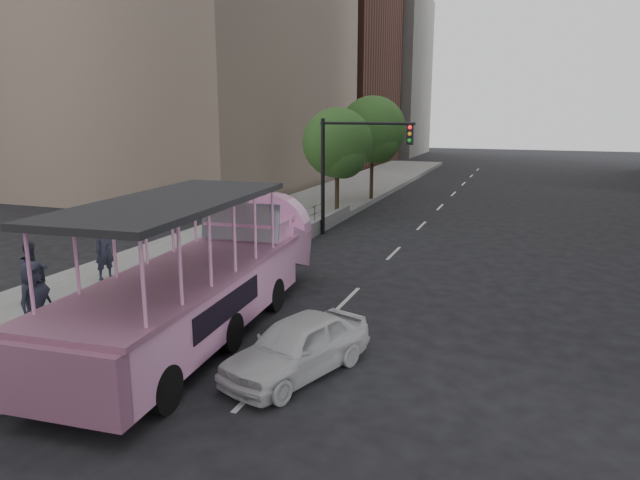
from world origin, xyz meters
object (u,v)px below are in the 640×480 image
Objects in this scene: car at (297,346)px; street_tree_near at (339,146)px; duck_boat at (207,278)px; street_tree_far at (374,132)px; pedestrian_mid at (33,272)px; pedestrian_far at (35,301)px; parking_sign at (232,235)px; traffic_signal at (348,158)px; pedestrian_near at (105,250)px.

street_tree_near is (-4.80, 17.10, 3.19)m from car.
duck_boat is 21.66m from street_tree_far.
street_tree_far reaches higher than pedestrian_mid.
pedestrian_mid is at bearing 42.45° from pedestrian_far.
street_tree_far is at bearing 88.09° from street_tree_near.
pedestrian_far is 0.75× the size of parking_sign.
traffic_signal is (2.84, 14.70, 2.25)m from pedestrian_far.
car is 23.84m from street_tree_far.
duck_boat is 2.11× the size of traffic_signal.
parking_sign is at bearing -24.45° from pedestrian_mid.
car is 1.98× the size of pedestrian_near.
pedestrian_mid is at bearing -167.91° from car.
pedestrian_mid is at bearing -112.12° from traffic_signal.
street_tree_far is at bearing 98.43° from traffic_signal.
pedestrian_mid is 0.90× the size of pedestrian_far.
street_tree_near is at bearing 1.40° from pedestrian_near.
parking_sign reaches higher than pedestrian_near.
parking_sign is at bearing -47.44° from pedestrian_near.
pedestrian_near is at bearing -99.84° from street_tree_far.
street_tree_near is at bearing -91.91° from street_tree_far.
pedestrian_near is at bearing -115.30° from traffic_signal.
parking_sign reaches higher than car.
traffic_signal is (-3.20, 13.67, 2.87)m from car.
parking_sign is 0.48× the size of traffic_signal.
car is 7.08m from parking_sign.
duck_boat is 1.91× the size of street_tree_near.
street_tree_near is (-0.30, 11.71, 2.22)m from parking_sign.
pedestrian_mid is at bearing -131.54° from parking_sign.
duck_boat reaches higher than pedestrian_far.
pedestrian_near is at bearing 9.39° from pedestrian_mid.
pedestrian_mid is 22.57m from street_tree_far.
street_tree_far is (-4.60, 23.10, 3.68)m from car.
duck_boat is 2.96× the size of car.
street_tree_far is at bearing 4.81° from pedestrian_near.
pedestrian_near reaches higher than pedestrian_mid.
pedestrian_far is at bearing -93.42° from street_tree_far.
street_tree_far reaches higher than parking_sign.
traffic_signal reaches higher than pedestrian_near.
car is at bearing -80.16° from pedestrian_mid.
duck_boat reaches higher than pedestrian_near.
pedestrian_mid is 0.67× the size of parking_sign.
pedestrian_mid is 0.26× the size of street_tree_far.
duck_boat is 1.70× the size of street_tree_far.
car is 2.18× the size of pedestrian_mid.
pedestrian_mid is at bearing -173.05° from pedestrian_near.
pedestrian_mid is at bearing -172.97° from duck_boat.
pedestrian_mid is 16.64m from street_tree_near.
pedestrian_near is 0.36× the size of traffic_signal.
street_tree_near reaches higher than pedestrian_mid.
car is 0.57× the size of street_tree_far.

